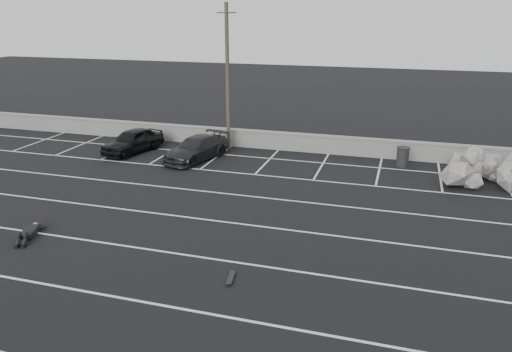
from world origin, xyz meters
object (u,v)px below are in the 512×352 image
(trash_bin, at_px, (403,157))
(riprap_pile, at_px, (487,173))
(person, at_px, (31,228))
(utility_pole, at_px, (228,78))
(car_left, at_px, (133,141))
(skateboard, at_px, (231,278))
(car_right, at_px, (196,148))

(trash_bin, xyz_separation_m, riprap_pile, (3.95, -1.59, -0.04))
(person, bearing_deg, riprap_pile, 11.90)
(utility_pole, xyz_separation_m, riprap_pile, (13.97, -2.14, -3.73))
(utility_pole, xyz_separation_m, person, (-3.04, -13.33, -3.99))
(car_left, relative_size, person, 1.61)
(car_left, relative_size, trash_bin, 3.87)
(utility_pole, height_order, skateboard, utility_pole)
(riprap_pile, xyz_separation_m, skateboard, (-8.75, -12.18, -0.43))
(person, height_order, skateboard, person)
(car_left, height_order, trash_bin, car_left)
(trash_bin, xyz_separation_m, skateboard, (-4.80, -13.78, -0.47))
(riprap_pile, relative_size, skateboard, 7.71)
(car_left, relative_size, car_right, 0.92)
(trash_bin, height_order, riprap_pile, riprap_pile)
(car_left, distance_m, car_right, 4.16)
(person, bearing_deg, car_left, 79.24)
(trash_bin, distance_m, riprap_pile, 4.26)
(car_left, height_order, utility_pole, utility_pole)
(car_left, distance_m, trash_bin, 15.24)
(car_right, relative_size, person, 1.74)
(car_right, distance_m, utility_pole, 4.53)
(trash_bin, distance_m, skateboard, 14.59)
(person, xyz_separation_m, skateboard, (8.26, -0.99, -0.17))
(car_left, bearing_deg, riprap_pile, 14.48)
(person, bearing_deg, skateboard, -28.29)
(trash_bin, height_order, skateboard, trash_bin)
(riprap_pile, bearing_deg, person, -146.65)
(riprap_pile, distance_m, skateboard, 15.00)
(riprap_pile, height_order, person, riprap_pile)
(person, bearing_deg, car_right, 57.75)
(car_left, distance_m, riprap_pile, 19.10)
(riprap_pile, bearing_deg, utility_pole, 171.30)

